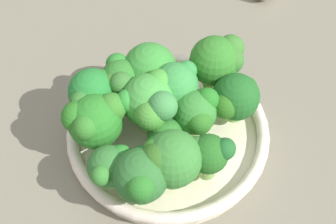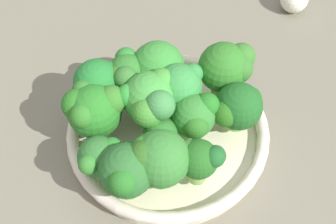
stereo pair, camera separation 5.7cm
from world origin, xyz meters
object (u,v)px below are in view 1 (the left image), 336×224
(broccoli_floret_7, at_px, (148,104))
(broccoli_floret_9, at_px, (92,93))
(bowl, at_px, (168,132))
(broccoli_floret_3, at_px, (164,131))
(broccoli_floret_1, at_px, (210,153))
(broccoli_floret_11, at_px, (218,60))
(broccoli_floret_0, at_px, (94,120))
(broccoli_floret_12, at_px, (110,167))
(broccoli_floret_13, at_px, (143,174))
(broccoli_floret_5, at_px, (172,86))
(broccoli_floret_10, at_px, (120,79))
(broccoli_floret_4, at_px, (195,112))
(broccoli_floret_8, at_px, (171,159))
(broccoli_floret_2, at_px, (151,71))
(broccoli_floret_6, at_px, (235,98))

(broccoli_floret_7, xyz_separation_m, broccoli_floret_9, (0.05, 0.05, -0.01))
(bowl, height_order, broccoli_floret_3, broccoli_floret_3)
(broccoli_floret_1, height_order, broccoli_floret_7, broccoli_floret_7)
(broccoli_floret_11, bearing_deg, broccoli_floret_3, 117.65)
(broccoli_floret_0, bearing_deg, broccoli_floret_12, 173.55)
(broccoli_floret_0, relative_size, broccoli_floret_9, 1.06)
(broccoli_floret_0, height_order, broccoli_floret_7, broccoli_floret_7)
(broccoli_floret_11, bearing_deg, broccoli_floret_13, 123.76)
(broccoli_floret_0, xyz_separation_m, broccoli_floret_11, (0.01, -0.17, 0.00))
(broccoli_floret_1, height_order, broccoli_floret_5, broccoli_floret_5)
(broccoli_floret_3, relative_size, broccoli_floret_10, 0.73)
(broccoli_floret_4, distance_m, broccoli_floret_8, 0.08)
(broccoli_floret_8, bearing_deg, broccoli_floret_2, -16.57)
(broccoli_floret_7, distance_m, broccoli_floret_13, 0.09)
(broccoli_floret_0, height_order, broccoli_floret_9, same)
(bowl, relative_size, broccoli_floret_4, 3.99)
(broccoli_floret_0, bearing_deg, broccoli_floret_5, -90.18)
(broccoli_floret_8, xyz_separation_m, broccoli_floret_12, (0.03, 0.06, -0.01))
(broccoli_floret_2, height_order, broccoli_floret_9, broccoli_floret_2)
(broccoli_floret_8, bearing_deg, broccoli_floret_11, -49.95)
(broccoli_floret_10, height_order, broccoli_floret_12, broccoli_floret_10)
(broccoli_floret_0, distance_m, broccoli_floret_7, 0.07)
(broccoli_floret_0, bearing_deg, broccoli_floret_1, -135.67)
(broccoli_floret_1, distance_m, broccoli_floret_10, 0.15)
(broccoli_floret_1, distance_m, broccoli_floret_12, 0.11)
(broccoli_floret_7, bearing_deg, broccoli_floret_6, -106.59)
(broccoli_floret_5, bearing_deg, broccoli_floret_2, 14.61)
(broccoli_floret_13, bearing_deg, broccoli_floret_1, -96.11)
(broccoli_floret_8, height_order, broccoli_floret_9, broccoli_floret_8)
(broccoli_floret_9, distance_m, broccoli_floret_10, 0.04)
(broccoli_floret_9, bearing_deg, bowl, -129.25)
(broccoli_floret_0, distance_m, broccoli_floret_9, 0.04)
(broccoli_floret_0, height_order, broccoli_floret_4, broccoli_floret_0)
(broccoli_floret_0, bearing_deg, broccoli_floret_8, -148.61)
(broccoli_floret_0, height_order, broccoli_floret_13, broccoli_floret_13)
(broccoli_floret_4, bearing_deg, broccoli_floret_0, 70.21)
(broccoli_floret_5, relative_size, broccoli_floret_13, 1.01)
(broccoli_floret_1, bearing_deg, bowl, 8.59)
(broccoli_floret_3, distance_m, broccoli_floret_13, 0.07)
(bowl, distance_m, broccoli_floret_13, 0.11)
(broccoli_floret_4, height_order, broccoli_floret_12, broccoli_floret_4)
(bowl, relative_size, broccoli_floret_11, 3.23)
(broccoli_floret_8, height_order, broccoli_floret_11, same)
(broccoli_floret_5, bearing_deg, broccoli_floret_9, 66.46)
(broccoli_floret_13, bearing_deg, broccoli_floret_6, -71.64)
(broccoli_floret_2, relative_size, broccoli_floret_7, 0.92)
(broccoli_floret_1, distance_m, broccoli_floret_3, 0.06)
(broccoli_floret_0, xyz_separation_m, broccoli_floret_3, (-0.04, -0.07, -0.01))
(broccoli_floret_5, height_order, broccoli_floret_8, broccoli_floret_8)
(broccoli_floret_1, distance_m, broccoli_floret_2, 0.14)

